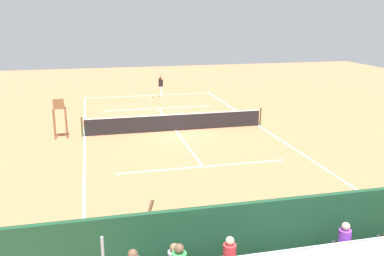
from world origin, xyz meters
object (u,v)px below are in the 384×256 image
at_px(courtside_bench, 369,224).
at_px(tennis_ball_far, 163,100).
at_px(equipment_bag, 309,247).
at_px(umpire_chair, 59,114).
at_px(tennis_racket, 151,98).
at_px(tennis_player, 161,84).
at_px(tennis_net, 175,122).
at_px(line_judge, 153,237).
at_px(tennis_ball_near, 174,103).

height_order(courtside_bench, tennis_ball_far, courtside_bench).
bearing_deg(equipment_bag, umpire_chair, -61.49).
distance_m(umpire_chair, tennis_ball_far, 11.12).
height_order(tennis_racket, tennis_ball_far, tennis_ball_far).
bearing_deg(tennis_player, courtside_bench, 95.29).
distance_m(equipment_bag, tennis_player, 23.57).
xyz_separation_m(equipment_bag, tennis_racket, (1.08, -23.33, -0.16)).
xyz_separation_m(tennis_net, equipment_bag, (-1.09, 13.40, -0.32)).
bearing_deg(line_judge, tennis_racket, -97.95).
distance_m(tennis_net, line_judge, 13.73).
bearing_deg(courtside_bench, tennis_player, -84.71).
bearing_deg(line_judge, equipment_bag, 179.11).
relative_size(umpire_chair, courtside_bench, 1.19).
height_order(umpire_chair, courtside_bench, umpire_chair).
relative_size(umpire_chair, tennis_racket, 3.68).
bearing_deg(tennis_ball_far, tennis_ball_near, 120.86).
relative_size(equipment_bag, tennis_racket, 1.55).
relative_size(umpire_chair, tennis_ball_far, 32.42).
relative_size(umpire_chair, tennis_player, 1.11).
relative_size(courtside_bench, equipment_bag, 2.00).
bearing_deg(tennis_net, courtside_bench, 102.84).
xyz_separation_m(tennis_ball_near, line_judge, (4.63, 20.87, 0.98)).
xyz_separation_m(courtside_bench, line_judge, (6.27, 0.06, 0.46)).
xyz_separation_m(courtside_bench, tennis_racket, (3.02, -23.20, -0.54)).
xyz_separation_m(tennis_player, tennis_ball_far, (0.10, 1.56, -0.98)).
relative_size(umpire_chair, tennis_ball_near, 32.42).
height_order(equipment_bag, tennis_ball_far, equipment_bag).
bearing_deg(line_judge, tennis_ball_near, -102.51).
xyz_separation_m(equipment_bag, tennis_ball_far, (0.32, -21.99, -0.15)).
relative_size(tennis_net, tennis_racket, 17.70).
distance_m(courtside_bench, tennis_ball_far, 21.98).
bearing_deg(tennis_racket, umpire_chair, 57.96).
bearing_deg(tennis_player, line_judge, 80.09).
bearing_deg(tennis_net, line_judge, 76.33).
height_order(tennis_player, line_judge, same).
xyz_separation_m(tennis_racket, line_judge, (3.25, 23.26, 1.00)).
xyz_separation_m(umpire_chair, courtside_bench, (-9.22, 13.28, -0.76)).
relative_size(courtside_bench, tennis_player, 0.93).
distance_m(tennis_net, tennis_player, 10.20).
relative_size(equipment_bag, line_judge, 0.47).
xyz_separation_m(tennis_net, line_judge, (3.24, 13.33, 0.51)).
xyz_separation_m(tennis_net, tennis_racket, (-0.01, -9.93, -0.49)).
bearing_deg(tennis_racket, tennis_ball_far, 119.37).
xyz_separation_m(umpire_chair, line_judge, (-2.96, 13.34, -0.30)).
height_order(courtside_bench, equipment_bag, courtside_bench).
xyz_separation_m(courtside_bench, equipment_bag, (1.94, 0.13, -0.38)).
bearing_deg(tennis_player, tennis_racket, 14.61).
xyz_separation_m(umpire_chair, tennis_player, (-7.06, -10.14, -0.30)).
bearing_deg(tennis_racket, line_judge, 82.05).
relative_size(tennis_net, equipment_bag, 11.44).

